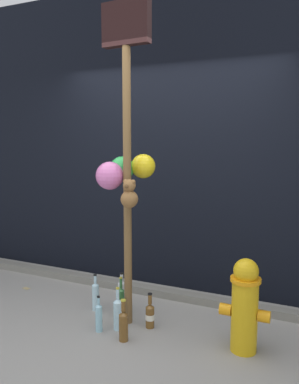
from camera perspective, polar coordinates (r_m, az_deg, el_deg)
name	(u,v)px	position (r m, az deg, el deg)	size (l,w,h in m)	color
ground_plane	(111,340)	(3.43, -5.90, -21.41)	(14.00, 14.00, 0.00)	gray
building_wall	(171,139)	(4.27, 3.31, 7.96)	(10.00, 0.20, 3.36)	black
curb_strip	(157,292)	(4.23, 1.15, -14.86)	(8.00, 0.12, 0.08)	slate
memorial_post	(125,148)	(3.36, -3.73, 6.61)	(0.51, 0.50, 2.82)	brown
fire_hydrant	(245,305)	(3.20, 14.22, -16.22)	(0.39, 0.24, 0.76)	gold
bottle_0	(150,315)	(3.56, 0.07, -18.07)	(0.08, 0.08, 0.32)	brown
bottle_1	(122,295)	(3.86, -4.20, -15.33)	(0.08, 0.08, 0.39)	silver
bottle_2	(99,317)	(3.52, -7.67, -18.22)	(0.06, 0.06, 0.33)	#93CCE0
bottle_3	(124,324)	(3.35, -3.95, -19.32)	(0.08, 0.08, 0.36)	brown
bottle_4	(96,295)	(3.90, -8.17, -15.22)	(0.07, 0.07, 0.37)	#B2DBEA
bottle_5	(121,301)	(3.78, -4.32, -16.08)	(0.06, 0.06, 0.38)	#337038
bottle_6	(118,313)	(3.52, -4.80, -17.77)	(0.08, 0.08, 0.39)	#B2DBEA
litter_0	(26,288)	(4.64, -18.15, -13.66)	(0.08, 0.05, 0.01)	tan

